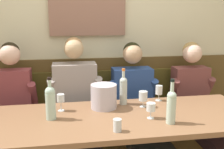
# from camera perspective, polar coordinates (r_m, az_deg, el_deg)

# --- Properties ---
(room_wall_back) EXTENTS (6.80, 0.12, 2.80)m
(room_wall_back) POSITION_cam_1_polar(r_m,az_deg,el_deg) (2.99, -2.36, 9.84)
(room_wall_back) COLOR beige
(room_wall_back) RESTS_ON ground
(wood_wainscot_panel) EXTENTS (6.80, 0.03, 1.08)m
(wood_wainscot_panel) POSITION_cam_1_polar(r_m,az_deg,el_deg) (3.10, -2.06, -6.38)
(wood_wainscot_panel) COLOR brown
(wood_wainscot_panel) RESTS_ON ground
(wall_bench) EXTENTS (2.61, 0.42, 0.94)m
(wall_bench) POSITION_cam_1_polar(r_m,az_deg,el_deg) (3.00, -1.48, -12.32)
(wall_bench) COLOR brown
(wall_bench) RESTS_ON ground
(dining_table) EXTENTS (2.31, 0.84, 0.75)m
(dining_table) POSITION_cam_1_polar(r_m,az_deg,el_deg) (2.21, 1.09, -10.65)
(dining_table) COLOR brown
(dining_table) RESTS_ON ground
(person_center_left_seat) EXTENTS (0.46, 1.28, 1.29)m
(person_center_left_seat) POSITION_cam_1_polar(r_m,az_deg,el_deg) (2.55, -21.45, -9.59)
(person_center_left_seat) COLOR #2C3638
(person_center_left_seat) RESTS_ON ground
(person_left_seat) EXTENTS (0.54, 1.29, 1.33)m
(person_left_seat) POSITION_cam_1_polar(r_m,az_deg,el_deg) (2.51, -7.47, -8.71)
(person_left_seat) COLOR #362A3A
(person_left_seat) RESTS_ON ground
(person_center_right_seat) EXTENTS (0.51, 1.28, 1.27)m
(person_center_right_seat) POSITION_cam_1_polar(r_m,az_deg,el_deg) (2.59, 6.07, -8.58)
(person_center_right_seat) COLOR #32303C
(person_center_right_seat) RESTS_ON ground
(person_right_seat) EXTENTS (0.48, 1.28, 1.26)m
(person_right_seat) POSITION_cam_1_polar(r_m,az_deg,el_deg) (2.82, 19.21, -7.44)
(person_right_seat) COLOR #35373D
(person_right_seat) RESTS_ON ground
(ice_bucket) EXTENTS (0.22, 0.22, 0.21)m
(ice_bucket) POSITION_cam_1_polar(r_m,az_deg,el_deg) (2.33, -1.77, -4.65)
(ice_bucket) COLOR #BEB5C3
(ice_bucket) RESTS_ON dining_table
(wine_bottle_amber_mid) EXTENTS (0.07, 0.07, 0.34)m
(wine_bottle_amber_mid) POSITION_cam_1_polar(r_m,az_deg,el_deg) (2.04, 12.47, -6.44)
(wine_bottle_amber_mid) COLOR #B5CDBB
(wine_bottle_amber_mid) RESTS_ON dining_table
(wine_bottle_clear_water) EXTENTS (0.07, 0.07, 0.33)m
(wine_bottle_clear_water) POSITION_cam_1_polar(r_m,az_deg,el_deg) (2.42, 2.43, -3.16)
(wine_bottle_clear_water) COLOR #B9C4BB
(wine_bottle_clear_water) RESTS_ON dining_table
(wine_bottle_green_tall) EXTENTS (0.08, 0.08, 0.33)m
(wine_bottle_green_tall) POSITION_cam_1_polar(r_m,az_deg,el_deg) (2.13, -12.92, -5.63)
(wine_bottle_green_tall) COLOR #AECDBB
(wine_bottle_green_tall) RESTS_ON dining_table
(wine_glass_by_bottle) EXTENTS (0.07, 0.07, 0.13)m
(wine_glass_by_bottle) POSITION_cam_1_polar(r_m,az_deg,el_deg) (2.13, 8.25, -6.91)
(wine_glass_by_bottle) COLOR silver
(wine_glass_by_bottle) RESTS_ON dining_table
(wine_glass_mid_left) EXTENTS (0.06, 0.06, 0.15)m
(wine_glass_mid_left) POSITION_cam_1_polar(r_m,az_deg,el_deg) (2.30, -10.81, -5.13)
(wine_glass_mid_left) COLOR silver
(wine_glass_mid_left) RESTS_ON dining_table
(wine_glass_center_rear) EXTENTS (0.06, 0.06, 0.15)m
(wine_glass_center_rear) POSITION_cam_1_polar(r_m,az_deg,el_deg) (2.57, 9.92, -3.42)
(wine_glass_center_rear) COLOR silver
(wine_glass_center_rear) RESTS_ON dining_table
(wine_glass_mid_right) EXTENTS (0.08, 0.08, 0.14)m
(wine_glass_mid_right) POSITION_cam_1_polar(r_m,az_deg,el_deg) (2.38, 6.61, -4.70)
(wine_glass_mid_right) COLOR silver
(wine_glass_mid_right) RESTS_ON dining_table
(water_tumbler_right) EXTENTS (0.06, 0.06, 0.09)m
(water_tumbler_right) POSITION_cam_1_polar(r_m,az_deg,el_deg) (1.89, 1.14, -10.71)
(water_tumbler_right) COLOR silver
(water_tumbler_right) RESTS_ON dining_table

